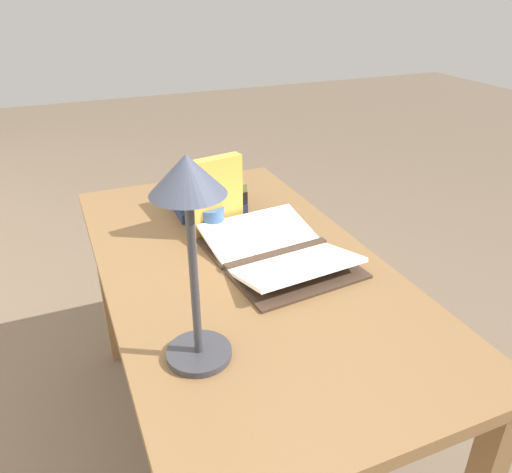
% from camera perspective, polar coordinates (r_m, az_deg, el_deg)
% --- Properties ---
extents(ground_plane, '(12.00, 12.00, 0.00)m').
position_cam_1_polar(ground_plane, '(1.95, -1.35, -22.77)').
color(ground_plane, brown).
extents(reading_desk, '(1.43, 0.77, 0.77)m').
position_cam_1_polar(reading_desk, '(1.50, -1.63, -6.27)').
color(reading_desk, brown).
rests_on(reading_desk, ground_plane).
extents(open_book, '(0.48, 0.39, 0.06)m').
position_cam_1_polar(open_book, '(1.46, 2.40, -1.79)').
color(open_book, '#38281E').
rests_on(open_book, reading_desk).
extents(book_stack_tall, '(0.21, 0.24, 0.11)m').
position_cam_1_polar(book_stack_tall, '(1.75, -5.52, 4.74)').
color(book_stack_tall, '#1E284C').
rests_on(book_stack_tall, reading_desk).
extents(book_standing_upright, '(0.07, 0.18, 0.25)m').
position_cam_1_polar(book_standing_upright, '(1.57, -4.73, 4.60)').
color(book_standing_upright, '#BC8933').
rests_on(book_standing_upright, reading_desk).
extents(reading_lamp, '(0.14, 0.14, 0.46)m').
position_cam_1_polar(reading_lamp, '(0.94, -7.59, 2.55)').
color(reading_lamp, '#2D2D33').
rests_on(reading_lamp, reading_desk).
extents(coffee_mug, '(0.08, 0.11, 0.09)m').
position_cam_1_polar(coffee_mug, '(1.58, -5.07, 1.73)').
color(coffee_mug, '#335184').
rests_on(coffee_mug, reading_desk).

